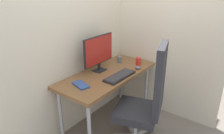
{
  "coord_description": "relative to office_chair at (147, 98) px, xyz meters",
  "views": [
    {
      "loc": [
        -1.97,
        -1.54,
        1.84
      ],
      "look_at": [
        -0.0,
        -0.06,
        0.84
      ],
      "focal_mm": 34.08,
      "sensor_mm": 36.0,
      "label": 1
    }
  ],
  "objects": [
    {
      "name": "keyboard",
      "position": [
        0.06,
        0.42,
        0.14
      ],
      "size": [
        0.47,
        0.17,
        0.03
      ],
      "color": "black",
      "rests_on": "desk"
    },
    {
      "name": "wall_back",
      "position": [
        0.07,
        0.95,
        0.78
      ],
      "size": [
        2.86,
        0.04,
        2.8
      ],
      "primitive_type": "cube",
      "color": "beige",
      "rests_on": "ground_plane"
    },
    {
      "name": "coffee_mug",
      "position": [
        0.55,
        0.45,
        0.18
      ],
      "size": [
        0.11,
        0.08,
        0.11
      ],
      "color": "red",
      "rests_on": "desk"
    },
    {
      "name": "notebook",
      "position": [
        -0.4,
        0.64,
        0.14
      ],
      "size": [
        0.17,
        0.24,
        0.02
      ],
      "primitive_type": "cube",
      "rotation": [
        0.0,
        0.0,
        -0.28
      ],
      "color": "#334C8C",
      "rests_on": "desk"
    },
    {
      "name": "ground_plane",
      "position": [
        0.07,
        0.61,
        -0.62
      ],
      "size": [
        8.0,
        8.0,
        0.0
      ],
      "primitive_type": "plane",
      "color": "slate"
    },
    {
      "name": "pen_holder",
      "position": [
        0.48,
        0.72,
        0.17
      ],
      "size": [
        0.07,
        0.07,
        0.17
      ],
      "color": "slate",
      "rests_on": "desk"
    },
    {
      "name": "desk",
      "position": [
        0.07,
        0.61,
        0.06
      ],
      "size": [
        1.41,
        0.62,
        0.74
      ],
      "color": "brown",
      "rests_on": "ground_plane"
    },
    {
      "name": "wall_side_right",
      "position": [
        0.8,
        0.4,
        0.78
      ],
      "size": [
        0.04,
        2.06,
        2.8
      ],
      "primitive_type": "cube",
      "color": "beige",
      "rests_on": "ground_plane"
    },
    {
      "name": "office_chair",
      "position": [
        0.0,
        0.0,
        0.0
      ],
      "size": [
        0.62,
        0.64,
        1.26
      ],
      "color": "black",
      "rests_on": "ground_plane"
    },
    {
      "name": "monitor",
      "position": [
        0.07,
        0.76,
        0.39
      ],
      "size": [
        0.52,
        0.13,
        0.47
      ],
      "color": "black",
      "rests_on": "desk"
    },
    {
      "name": "mouse",
      "position": [
        0.41,
        0.38,
        0.15
      ],
      "size": [
        0.08,
        0.09,
        0.04
      ],
      "primitive_type": "ellipsoid",
      "rotation": [
        0.0,
        0.0,
        0.22
      ],
      "color": "slate",
      "rests_on": "desk"
    }
  ]
}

